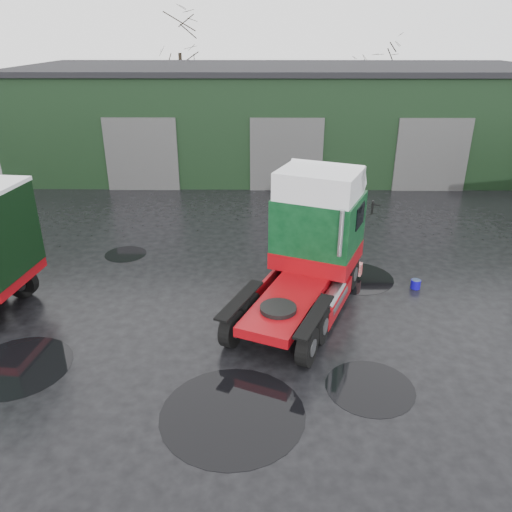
% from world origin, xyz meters
% --- Properties ---
extents(ground, '(100.00, 100.00, 0.00)m').
position_xyz_m(ground, '(0.00, 0.00, 0.00)').
color(ground, black).
extents(warehouse, '(32.40, 12.40, 6.30)m').
position_xyz_m(warehouse, '(2.00, 20.00, 3.16)').
color(warehouse, black).
rests_on(warehouse, ground).
extents(hero_tractor, '(5.40, 7.50, 4.29)m').
position_xyz_m(hero_tractor, '(1.77, 0.39, 2.15)').
color(hero_tractor, '#0B3719').
rests_on(hero_tractor, ground).
extents(wash_bucket, '(0.44, 0.44, 0.31)m').
position_xyz_m(wash_bucket, '(6.02, 2.13, 0.16)').
color(wash_bucket, '#0F0695').
rests_on(wash_bucket, ground).
extents(tree_back_a, '(4.40, 4.40, 9.50)m').
position_xyz_m(tree_back_a, '(-6.00, 30.00, 4.75)').
color(tree_back_a, black).
rests_on(tree_back_a, ground).
extents(tree_back_b, '(4.40, 4.40, 7.50)m').
position_xyz_m(tree_back_b, '(10.00, 30.00, 3.75)').
color(tree_back_b, black).
rests_on(tree_back_b, ground).
extents(puddle_0, '(3.44, 3.44, 0.01)m').
position_xyz_m(puddle_0, '(-0.03, -4.25, 0.00)').
color(puddle_0, black).
rests_on(puddle_0, ground).
extents(puddle_1, '(2.65, 2.65, 0.01)m').
position_xyz_m(puddle_1, '(4.12, 2.90, 0.00)').
color(puddle_1, black).
rests_on(puddle_1, ground).
extents(puddle_2, '(2.86, 2.86, 0.01)m').
position_xyz_m(puddle_2, '(-5.90, -2.50, 0.00)').
color(puddle_2, black).
rests_on(puddle_2, ground).
extents(puddle_3, '(2.25, 2.25, 0.01)m').
position_xyz_m(puddle_3, '(3.38, -3.26, 0.00)').
color(puddle_3, black).
rests_on(puddle_3, ground).
extents(puddle_4, '(1.65, 1.65, 0.01)m').
position_xyz_m(puddle_4, '(-4.85, 4.94, 0.00)').
color(puddle_4, black).
rests_on(puddle_4, ground).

